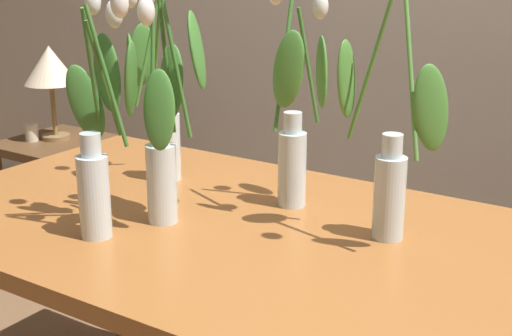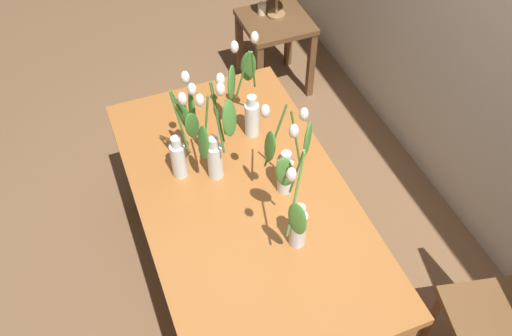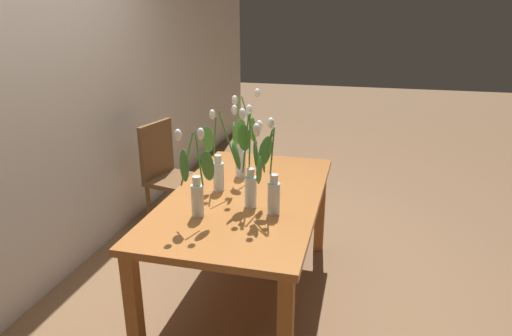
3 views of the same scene
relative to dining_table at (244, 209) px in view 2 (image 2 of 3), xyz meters
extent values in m
plane|color=brown|center=(0.00, 0.00, -0.65)|extent=(18.00, 18.00, 0.00)
cube|color=#A3602D|center=(0.00, 0.00, 0.07)|extent=(1.60, 0.90, 0.04)
cube|color=#A3602D|center=(-0.74, -0.39, -0.30)|extent=(0.07, 0.07, 0.70)
cube|color=#A3602D|center=(-0.74, 0.39, -0.30)|extent=(0.07, 0.07, 0.70)
cylinder|color=silver|center=(-0.16, -0.07, 0.18)|extent=(0.07, 0.07, 0.18)
cylinder|color=silver|center=(-0.16, -0.07, 0.30)|extent=(0.04, 0.04, 0.05)
cylinder|color=silver|center=(-0.16, -0.07, 0.15)|extent=(0.06, 0.06, 0.11)
cylinder|color=#3D752D|center=(-0.13, -0.06, 0.46)|extent=(0.07, 0.03, 0.34)
ellipsoid|color=white|center=(-0.10, -0.05, 0.64)|extent=(0.04, 0.04, 0.06)
ellipsoid|color=#427F33|center=(-0.10, -0.02, 0.48)|extent=(0.08, 0.08, 0.18)
cylinder|color=#3D752D|center=(-0.16, -0.05, 0.46)|extent=(0.01, 0.05, 0.34)
ellipsoid|color=white|center=(-0.16, -0.03, 0.63)|extent=(0.04, 0.04, 0.06)
ellipsoid|color=#427F33|center=(-0.19, 0.00, 0.40)|extent=(0.09, 0.06, 0.18)
cylinder|color=#3D752D|center=(-0.15, -0.10, 0.43)|extent=(0.02, 0.05, 0.27)
ellipsoid|color=white|center=(-0.15, -0.12, 0.57)|extent=(0.04, 0.04, 0.06)
ellipsoid|color=#427F33|center=(-0.11, -0.13, 0.37)|extent=(0.08, 0.06, 0.17)
cylinder|color=silver|center=(0.30, 0.12, 0.18)|extent=(0.07, 0.07, 0.18)
cylinder|color=silver|center=(0.30, 0.12, 0.30)|extent=(0.04, 0.04, 0.05)
cylinder|color=silver|center=(0.30, 0.12, 0.15)|extent=(0.06, 0.06, 0.11)
cylinder|color=#56933D|center=(0.35, 0.07, 0.47)|extent=(0.09, 0.09, 0.34)
ellipsoid|color=white|center=(0.39, 0.02, 0.64)|extent=(0.04, 0.04, 0.06)
ellipsoid|color=#4C8E38|center=(0.40, 0.06, 0.40)|extent=(0.08, 0.07, 0.18)
cylinder|color=#56933D|center=(0.25, 0.12, 0.46)|extent=(0.10, 0.01, 0.33)
ellipsoid|color=white|center=(0.20, 0.12, 0.63)|extent=(0.04, 0.04, 0.06)
ellipsoid|color=#4C8E38|center=(0.20, 0.09, 0.43)|extent=(0.02, 0.10, 0.18)
cylinder|color=silver|center=(0.02, 0.18, 0.18)|extent=(0.07, 0.07, 0.18)
cylinder|color=silver|center=(0.02, 0.18, 0.30)|extent=(0.04, 0.04, 0.05)
cylinder|color=silver|center=(0.02, 0.18, 0.15)|extent=(0.06, 0.06, 0.11)
cylinder|color=#3D752D|center=(0.05, 0.21, 0.43)|extent=(0.04, 0.05, 0.27)
ellipsoid|color=white|center=(0.07, 0.22, 0.56)|extent=(0.04, 0.04, 0.06)
ellipsoid|color=#4C8E38|center=(0.06, 0.25, 0.41)|extent=(0.08, 0.08, 0.18)
cylinder|color=#3D752D|center=(0.03, 0.12, 0.45)|extent=(0.02, 0.10, 0.30)
ellipsoid|color=white|center=(0.04, 0.08, 0.60)|extent=(0.04, 0.04, 0.06)
ellipsoid|color=#4C8E38|center=(0.07, 0.09, 0.44)|extent=(0.09, 0.04, 0.18)
cylinder|color=silver|center=(-0.23, -0.22, 0.18)|extent=(0.07, 0.07, 0.18)
cylinder|color=silver|center=(-0.23, -0.22, 0.30)|extent=(0.04, 0.04, 0.05)
cylinder|color=silver|center=(-0.23, -0.22, 0.15)|extent=(0.06, 0.06, 0.11)
cylinder|color=#3D752D|center=(-0.26, -0.18, 0.44)|extent=(0.06, 0.08, 0.28)
ellipsoid|color=white|center=(-0.28, -0.14, 0.58)|extent=(0.04, 0.04, 0.06)
ellipsoid|color=#427F33|center=(-0.30, -0.16, 0.37)|extent=(0.11, 0.08, 0.18)
cylinder|color=#3D752D|center=(-0.19, -0.20, 0.44)|extent=(0.07, 0.04, 0.29)
ellipsoid|color=white|center=(-0.16, -0.19, 0.59)|extent=(0.04, 0.04, 0.06)
ellipsoid|color=#427F33|center=(-0.16, -0.16, 0.43)|extent=(0.08, 0.10, 0.18)
cylinder|color=#3D752D|center=(-0.23, -0.17, 0.42)|extent=(0.01, 0.09, 0.26)
ellipsoid|color=white|center=(-0.23, -0.13, 0.56)|extent=(0.04, 0.04, 0.06)
ellipsoid|color=#427F33|center=(-0.26, -0.13, 0.43)|extent=(0.10, 0.03, 0.18)
cylinder|color=silver|center=(-0.35, 0.17, 0.18)|extent=(0.07, 0.07, 0.18)
cylinder|color=silver|center=(-0.35, 0.17, 0.30)|extent=(0.04, 0.04, 0.05)
cylinder|color=silver|center=(-0.35, 0.17, 0.15)|extent=(0.06, 0.06, 0.11)
cylinder|color=#478433|center=(-0.38, 0.14, 0.43)|extent=(0.06, 0.06, 0.28)
ellipsoid|color=white|center=(-0.41, 0.12, 0.57)|extent=(0.04, 0.04, 0.06)
ellipsoid|color=#427F33|center=(-0.39, 0.09, 0.40)|extent=(0.09, 0.08, 0.18)
cylinder|color=#478433|center=(-0.40, 0.20, 0.43)|extent=(0.09, 0.05, 0.27)
ellipsoid|color=white|center=(-0.44, 0.22, 0.57)|extent=(0.04, 0.04, 0.06)
ellipsoid|color=#427F33|center=(-0.45, 0.20, 0.41)|extent=(0.06, 0.08, 0.18)
cube|color=brown|center=(0.81, 0.83, -0.20)|extent=(0.48, 0.48, 0.04)
cylinder|color=brown|center=(0.61, 0.70, -0.43)|extent=(0.04, 0.04, 0.43)
cylinder|color=brown|center=(0.68, 1.04, -0.43)|extent=(0.04, 0.04, 0.43)
cube|color=brown|center=(-1.47, 0.77, -0.12)|extent=(0.44, 0.44, 0.04)
cube|color=brown|center=(-1.66, 0.58, -0.39)|extent=(0.04, 0.04, 0.51)
cube|color=brown|center=(-1.28, 0.58, -0.39)|extent=(0.04, 0.04, 0.51)
cube|color=brown|center=(-1.66, 0.96, -0.39)|extent=(0.04, 0.04, 0.51)
cube|color=brown|center=(-1.28, 0.96, -0.39)|extent=(0.04, 0.04, 0.51)
cylinder|color=olive|center=(-1.51, 0.79, -0.09)|extent=(0.12, 0.12, 0.02)
cylinder|color=beige|center=(-1.56, 0.71, -0.06)|extent=(0.06, 0.06, 0.07)
camera|label=1|loc=(0.86, -1.24, 0.69)|focal=50.68mm
camera|label=2|loc=(1.46, -0.51, 2.01)|focal=39.61mm
camera|label=3|loc=(-2.43, -0.67, 1.15)|focal=31.34mm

